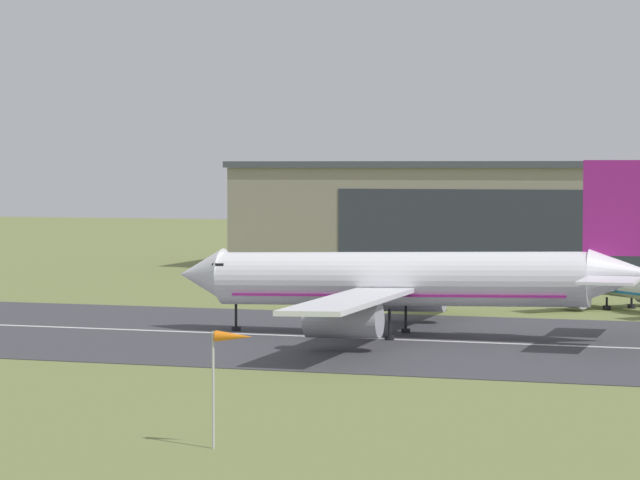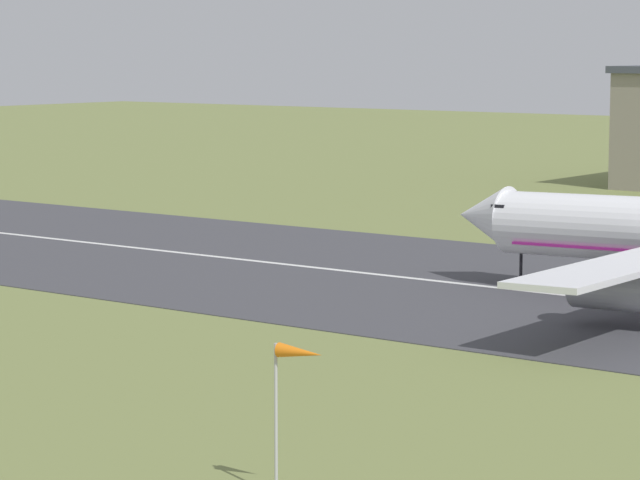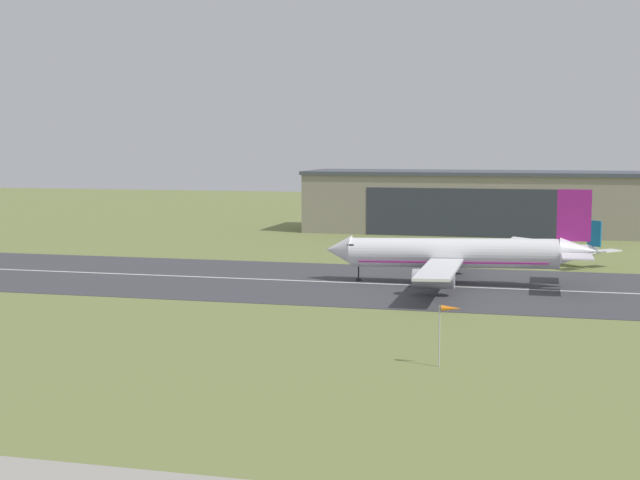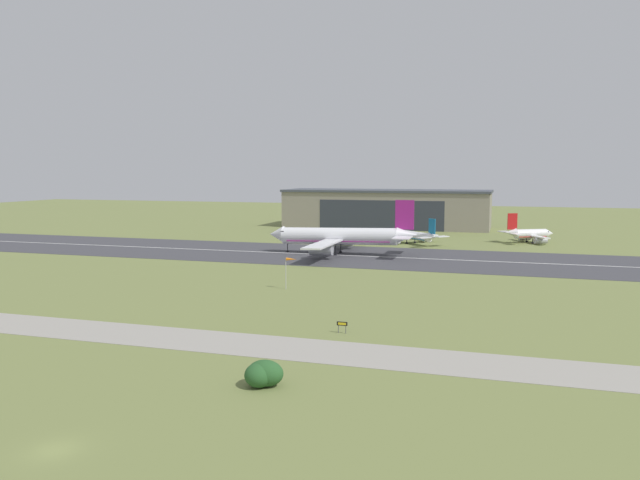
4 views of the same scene
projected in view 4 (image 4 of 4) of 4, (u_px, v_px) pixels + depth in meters
The scene contains 11 objects.
ground_plane at pixel (299, 302), 111.27m from camera, with size 662.17×662.17×0.00m, color olive.
runway_strip at pixel (374, 257), 170.41m from camera, with size 422.17×43.43×0.06m, color #3D3D42.
runway_centreline at pixel (374, 256), 170.41m from camera, with size 379.95×0.70×0.01m, color silver.
taxiway_road at pixel (231, 343), 84.67m from camera, with size 316.62×10.30×0.05m, color gray.
hangar_building at pixel (386, 209), 259.03m from camera, with size 84.77×25.91×15.66m.
airplane_landing at pixel (340, 237), 175.11m from camera, with size 43.09×48.72×15.51m.
airplane_parked_west at pixel (411, 236), 201.26m from camera, with size 22.47×22.00×8.76m.
airplane_parked_east at pixel (530, 234), 203.22m from camera, with size 18.39×18.56×9.77m.
shrub_clump at pixel (263, 374), 67.53m from camera, with size 4.16×3.69×2.88m.
windsock_pole at pixel (291, 261), 122.80m from camera, with size 2.28×0.78×6.33m.
runway_sign at pixel (342, 325), 89.78m from camera, with size 1.58×0.13×1.68m.
Camera 4 is at (35.98, -41.07, 23.24)m, focal length 35.00 mm.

